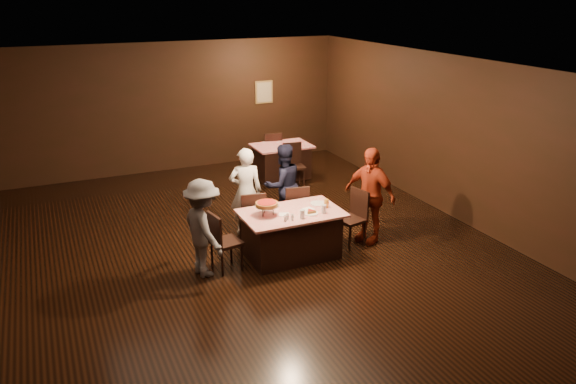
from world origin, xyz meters
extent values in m
plane|color=black|center=(0.00, 0.00, 0.00)|extent=(10.00, 10.00, 0.00)
cube|color=silver|center=(0.00, 0.00, 3.00)|extent=(8.00, 10.00, 0.04)
cube|color=black|center=(0.00, 5.00, 1.50)|extent=(8.00, 0.04, 3.00)
cube|color=black|center=(0.00, -5.00, 1.50)|extent=(8.00, 0.04, 3.00)
cube|color=black|center=(4.00, 0.00, 1.50)|extent=(0.04, 10.00, 3.00)
cube|color=tan|center=(2.20, 4.97, 1.70)|extent=(0.46, 0.03, 0.56)
cube|color=beige|center=(2.20, 4.95, 1.70)|extent=(0.38, 0.01, 0.48)
cube|color=#A70C0B|center=(0.48, -0.45, 0.39)|extent=(1.60, 1.00, 0.77)
cube|color=red|center=(1.97, 3.34, 0.39)|extent=(1.30, 0.90, 0.77)
cube|color=black|center=(0.08, 0.30, 0.47)|extent=(0.48, 0.48, 0.95)
cube|color=black|center=(0.88, 0.30, 0.47)|extent=(0.48, 0.48, 0.95)
cube|color=black|center=(-0.62, -0.45, 0.47)|extent=(0.49, 0.49, 0.95)
cube|color=black|center=(1.58, -0.45, 0.47)|extent=(0.50, 0.50, 0.95)
cube|color=black|center=(1.97, 2.64, 0.47)|extent=(0.47, 0.47, 0.95)
cube|color=black|center=(1.97, 3.94, 0.47)|extent=(0.48, 0.48, 0.95)
imported|color=white|center=(0.14, 0.71, 0.79)|extent=(0.65, 0.51, 1.57)
imported|color=black|center=(0.90, 0.82, 0.76)|extent=(0.79, 0.64, 1.53)
imported|color=slate|center=(-0.97, -0.46, 0.76)|extent=(0.72, 1.06, 1.51)
imported|color=maroon|center=(1.95, -0.43, 0.83)|extent=(0.77, 1.06, 1.66)
cylinder|color=black|center=(0.08, -0.30, 0.84)|extent=(0.01, 0.01, 0.15)
cylinder|color=black|center=(0.00, -0.45, 0.84)|extent=(0.01, 0.01, 0.15)
cylinder|color=black|center=(0.17, -0.45, 0.84)|extent=(0.01, 0.01, 0.15)
cylinder|color=silver|center=(0.08, -0.40, 0.93)|extent=(0.38, 0.38, 0.01)
cylinder|color=#B27233|center=(0.08, -0.40, 0.96)|extent=(0.35, 0.35, 0.05)
cylinder|color=#A5140C|center=(0.08, -0.40, 0.98)|extent=(0.30, 0.30, 0.01)
cylinder|color=white|center=(0.73, -0.63, 0.78)|extent=(0.25, 0.25, 0.01)
cylinder|color=#B27233|center=(0.73, -0.63, 0.81)|extent=(0.18, 0.18, 0.04)
cylinder|color=#A5140C|center=(0.73, -0.63, 0.83)|extent=(0.14, 0.14, 0.01)
cylinder|color=white|center=(1.03, -0.30, 0.78)|extent=(0.25, 0.25, 0.01)
cylinder|color=silver|center=(0.53, -0.75, 0.84)|extent=(0.08, 0.08, 0.14)
cylinder|color=silver|center=(0.93, -0.70, 0.84)|extent=(0.08, 0.08, 0.14)
cylinder|color=#BF7F26|center=(1.08, -0.50, 0.84)|extent=(0.08, 0.08, 0.14)
cylinder|color=silver|center=(0.30, -0.70, 0.81)|extent=(0.04, 0.04, 0.08)
cylinder|color=silver|center=(0.30, -0.70, 0.85)|extent=(0.05, 0.05, 0.02)
cylinder|color=silver|center=(0.36, -0.75, 0.81)|extent=(0.04, 0.04, 0.08)
cylinder|color=silver|center=(0.36, -0.75, 0.85)|extent=(0.05, 0.05, 0.02)
cylinder|color=silver|center=(0.24, -0.75, 0.81)|extent=(0.04, 0.04, 0.08)
cylinder|color=silver|center=(0.24, -0.75, 0.85)|extent=(0.05, 0.05, 0.02)
cube|color=white|center=(0.78, -0.45, 0.77)|extent=(0.19, 0.19, 0.01)
cube|color=white|center=(0.33, -0.50, 0.77)|extent=(0.21, 0.21, 0.01)
camera|label=1|loc=(-2.95, -7.98, 4.11)|focal=35.00mm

